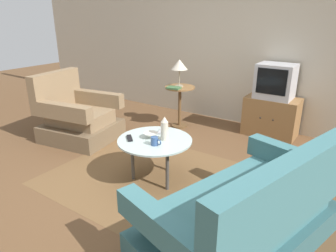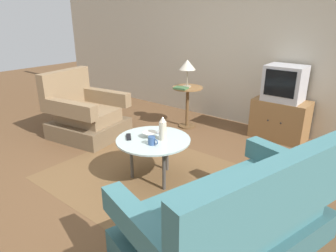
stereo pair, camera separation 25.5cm
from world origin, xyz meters
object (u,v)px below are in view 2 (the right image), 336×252
Objects in this scene: bowl at (150,135)px; mug at (152,141)px; coffee_table at (153,143)px; tv_remote_dark at (129,137)px; couch at (234,220)px; tv_remote_silver at (161,131)px; tv_stand at (280,119)px; vase at (163,129)px; table_lamp at (187,65)px; book at (181,88)px; armchair at (85,116)px; side_table at (187,99)px; television at (285,83)px.

mug is at bearing -39.82° from bowl.
coffee_table is at bearing 127.20° from mug.
bowl reaches higher than tv_remote_dark.
tv_remote_silver is at bearing 78.47° from couch.
vase reaches higher than tv_stand.
tv_remote_silver is at bearing -65.37° from table_lamp.
tv_remote_silver is at bearing -72.36° from tv_remote_dark.
bowl is at bearing -74.45° from book.
tv_stand is (2.28, 1.70, -0.02)m from armchair.
tv_remote_dark is at bearing -138.13° from bowl.
couch is at bearing 65.42° from armchair.
side_table is 1.76m from tv_remote_dark.
armchair is 5.95× the size of tv_remote_silver.
television is (-0.54, 2.46, 0.53)m from couch.
armchair is 0.60× the size of couch.
tv_remote_dark is (-0.87, -2.16, 0.20)m from tv_stand.
armchair is at bearing 168.81° from bowl.
bowl reaches higher than tv_remote_silver.
coffee_table is 1.79m from table_lamp.
table_lamp reaches higher than tv_remote_dark.
table_lamp reaches higher than mug.
bowl is at bearing 69.35° from armchair.
television is 2.35m from tv_remote_dark.
couch is 2.73× the size of side_table.
side_table is (-0.67, 1.56, 0.03)m from coffee_table.
armchair is 4.91× the size of book.
couch is 1.24m from vase.
mug is (-1.10, 0.33, 0.23)m from couch.
television is at bearing -43.14° from tv_remote_silver.
armchair reaches higher than vase.
armchair is 1.62m from bowl.
mug is at bearing -65.67° from side_table.
television is at bearing 18.85° from table_lamp.
bowl is at bearing 86.19° from couch.
book is at bearing 116.85° from mug.
television is at bearing -90.00° from tv_stand.
television is (1.31, 0.45, 0.35)m from side_table.
bowl is (-0.70, -2.00, -0.31)m from television.
mug is at bearing -176.25° from tv_remote_silver.
mug is 0.67× the size of tv_remote_silver.
tv_stand is 3.43× the size of book.
table_lamp is at bearing 133.02° from armchair.
armchair is at bearing 171.10° from vase.
side_table is at bearing -161.03° from television.
tv_remote_silver is (-0.07, 0.21, 0.05)m from coffee_table.
table_lamp is at bearing 59.14° from couch.
vase is (-0.55, -1.97, 0.31)m from tv_stand.
book reaches higher than tv_stand.
side_table is 4.47× the size of tv_remote_dark.
tv_remote_silver is (-0.71, -1.81, 0.20)m from tv_stand.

